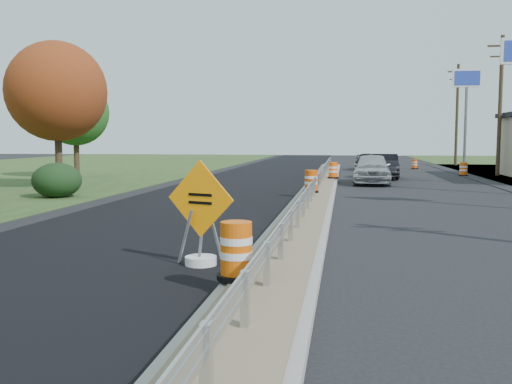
# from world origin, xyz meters

# --- Properties ---
(ground) EXTENTS (140.00, 140.00, 0.00)m
(ground) POSITION_xyz_m (0.00, 0.00, 0.00)
(ground) COLOR black
(ground) RESTS_ON ground
(milled_overlay) EXTENTS (7.20, 120.00, 0.01)m
(milled_overlay) POSITION_xyz_m (-4.40, 10.00, 0.01)
(milled_overlay) COLOR black
(milled_overlay) RESTS_ON ground
(median) EXTENTS (1.60, 55.00, 0.23)m
(median) POSITION_xyz_m (0.00, 8.00, 0.11)
(median) COLOR gray
(median) RESTS_ON ground
(guardrail) EXTENTS (0.10, 46.15, 0.72)m
(guardrail) POSITION_xyz_m (0.00, 9.00, 0.73)
(guardrail) COLOR silver
(guardrail) RESTS_ON median
(pylon_sign_north) EXTENTS (2.20, 0.30, 7.90)m
(pylon_sign_north) POSITION_xyz_m (10.50, 30.00, 6.48)
(pylon_sign_north) COLOR slate
(pylon_sign_north) RESTS_ON ground
(utility_pole_nmid) EXTENTS (1.90, 0.26, 9.40)m
(utility_pole_nmid) POSITION_xyz_m (11.50, 24.00, 4.93)
(utility_pole_nmid) COLOR #473523
(utility_pole_nmid) RESTS_ON ground
(utility_pole_north) EXTENTS (1.90, 0.26, 9.40)m
(utility_pole_north) POSITION_xyz_m (11.50, 39.00, 4.93)
(utility_pole_north) COLOR #473523
(utility_pole_north) RESTS_ON ground
(hedge_north) EXTENTS (2.09, 2.09, 1.52)m
(hedge_north) POSITION_xyz_m (-11.00, 6.00, 0.76)
(hedge_north) COLOR black
(hedge_north) RESTS_ON ground
(tree_near_red) EXTENTS (4.95, 4.95, 7.35)m
(tree_near_red) POSITION_xyz_m (-13.00, 10.00, 4.86)
(tree_near_red) COLOR #473523
(tree_near_red) RESTS_ON ground
(tree_near_back) EXTENTS (4.29, 4.29, 6.37)m
(tree_near_back) POSITION_xyz_m (-16.00, 18.00, 4.21)
(tree_near_back) COLOR #473523
(tree_near_back) RESTS_ON ground
(caution_sign) EXTENTS (1.46, 0.64, 2.12)m
(caution_sign) POSITION_xyz_m (-1.64, -5.79, 0.54)
(caution_sign) COLOR white
(caution_sign) RESTS_ON ground
(barrel_median_near) EXTENTS (0.65, 0.65, 0.96)m
(barrel_median_near) POSITION_xyz_m (-0.55, -7.68, 0.69)
(barrel_median_near) COLOR black
(barrel_median_near) RESTS_ON median
(barrel_median_mid) EXTENTS (0.66, 0.66, 0.97)m
(barrel_median_mid) POSITION_xyz_m (-0.22, 7.64, 0.69)
(barrel_median_mid) COLOR black
(barrel_median_mid) RESTS_ON median
(barrel_median_far) EXTENTS (0.64, 0.64, 0.93)m
(barrel_median_far) POSITION_xyz_m (0.55, 16.57, 0.68)
(barrel_median_far) COLOR black
(barrel_median_far) RESTS_ON median
(barrel_shoulder_mid) EXTENTS (0.63, 0.63, 0.92)m
(barrel_shoulder_mid) POSITION_xyz_m (9.20, 23.62, 0.44)
(barrel_shoulder_mid) COLOR black
(barrel_shoulder_mid) RESTS_ON ground
(barrel_shoulder_far) EXTENTS (0.56, 0.56, 0.83)m
(barrel_shoulder_far) POSITION_xyz_m (7.00, 32.16, 0.40)
(barrel_shoulder_far) COLOR black
(barrel_shoulder_far) RESTS_ON ground
(car_silver) EXTENTS (2.25, 5.13, 1.72)m
(car_silver) POSITION_xyz_m (2.72, 15.77, 0.86)
(car_silver) COLOR #B9BABF
(car_silver) RESTS_ON ground
(car_dark_mid) EXTENTS (1.76, 4.76, 1.56)m
(car_dark_mid) POSITION_xyz_m (3.70, 20.30, 0.78)
(car_dark_mid) COLOR black
(car_dark_mid) RESTS_ON ground
(car_dark_far) EXTENTS (2.16, 4.70, 1.33)m
(car_dark_far) POSITION_xyz_m (3.06, 30.46, 0.67)
(car_dark_far) COLOR black
(car_dark_far) RESTS_ON ground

